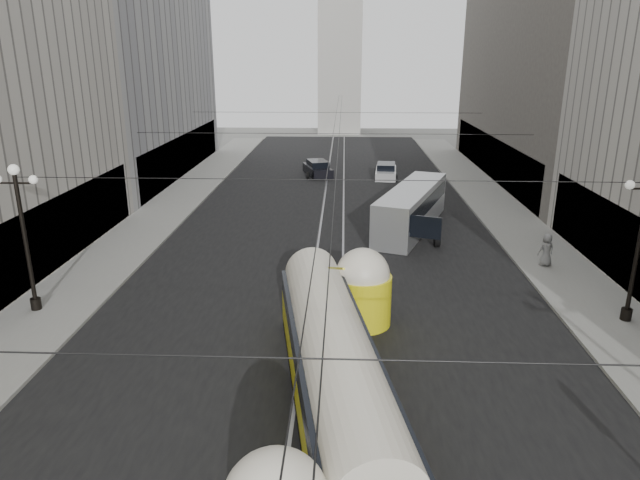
{
  "coord_description": "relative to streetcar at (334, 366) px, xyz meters",
  "views": [
    {
      "loc": [
        0.72,
        -4.19,
        10.69
      ],
      "look_at": [
        -0.13,
        15.98,
        4.14
      ],
      "focal_mm": 32.0,
      "sensor_mm": 36.0,
      "label": 1
    }
  ],
  "objects": [
    {
      "name": "sedan_dark_far",
      "position": [
        -2.19,
        37.05,
        -0.99
      ],
      "size": [
        3.07,
        4.82,
        1.41
      ],
      "color": "black",
      "rests_on": "ground"
    },
    {
      "name": "pedestrian_sidewalk_right",
      "position": [
        10.87,
        13.21,
        -0.61
      ],
      "size": [
        0.95,
        0.72,
        1.73
      ],
      "primitive_type": "imported",
      "rotation": [
        0.0,
        0.0,
        3.4
      ],
      "color": "gray",
      "rests_on": "sidewalk_right"
    },
    {
      "name": "streetcar",
      "position": [
        0.0,
        0.0,
        0.0
      ],
      "size": [
        4.51,
        15.09,
        3.33
      ],
      "color": "yellow",
      "rests_on": "ground"
    },
    {
      "name": "lamppost_left_mid",
      "position": [
        -13.1,
        6.77,
        2.12
      ],
      "size": [
        1.86,
        0.44,
        6.37
      ],
      "color": "black",
      "rests_on": "sidewalk_left"
    },
    {
      "name": "road",
      "position": [
        -0.5,
        21.27,
        -1.63
      ],
      "size": [
        20.0,
        85.0,
        0.02
      ],
      "primitive_type": "cube",
      "color": "black",
      "rests_on": "ground"
    },
    {
      "name": "catenary",
      "position": [
        -0.38,
        20.26,
        4.26
      ],
      "size": [
        25.0,
        72.0,
        0.23
      ],
      "color": "black",
      "rests_on": "ground"
    },
    {
      "name": "sidewalk_left",
      "position": [
        -12.5,
        24.77,
        -1.55
      ],
      "size": [
        4.0,
        72.0,
        0.15
      ],
      "primitive_type": "cube",
      "color": "gray",
      "rests_on": "ground"
    },
    {
      "name": "lamppost_right_mid",
      "position": [
        12.1,
        6.77,
        2.12
      ],
      "size": [
        1.86,
        0.44,
        6.37
      ],
      "color": "black",
      "rests_on": "sidewalk_right"
    },
    {
      "name": "building_left_far",
      "position": [
        -20.49,
        36.77,
        12.68
      ],
      "size": [
        12.6,
        28.6,
        28.6
      ],
      "color": "#999999",
      "rests_on": "ground"
    },
    {
      "name": "sidewalk_right",
      "position": [
        11.5,
        24.77,
        -1.55
      ],
      "size": [
        4.0,
        72.0,
        0.15
      ],
      "primitive_type": "cube",
      "color": "gray",
      "rests_on": "ground"
    },
    {
      "name": "sedan_white_far",
      "position": [
        4.07,
        36.05,
        -1.0
      ],
      "size": [
        2.16,
        4.5,
        1.38
      ],
      "color": "silver",
      "rests_on": "ground"
    },
    {
      "name": "rail_left",
      "position": [
        -1.25,
        21.27,
        -1.63
      ],
      "size": [
        0.12,
        85.0,
        0.04
      ],
      "primitive_type": "cube",
      "color": "gray",
      "rests_on": "ground"
    },
    {
      "name": "rail_right",
      "position": [
        0.25,
        21.27,
        -1.63
      ],
      "size": [
        0.12,
        85.0,
        0.04
      ],
      "primitive_type": "cube",
      "color": "gray",
      "rests_on": "ground"
    },
    {
      "name": "city_bus",
      "position": [
        4.61,
        20.12,
        -0.13
      ],
      "size": [
        5.78,
        11.14,
        2.73
      ],
      "color": "#A9ACAE",
      "rests_on": "ground"
    },
    {
      "name": "distant_tower",
      "position": [
        -0.5,
        68.77,
        13.34
      ],
      "size": [
        6.0,
        6.0,
        31.36
      ],
      "color": "#B2AFA8",
      "rests_on": "ground"
    }
  ]
}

